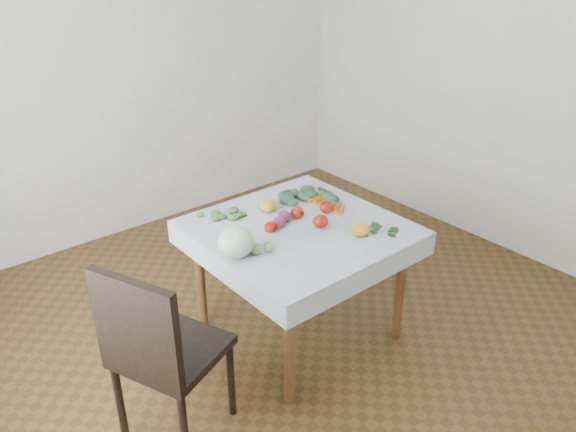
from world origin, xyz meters
The scene contains 19 objects.
ground centered at (0.00, 0.00, 0.00)m, with size 4.00×4.00×0.00m, color brown.
back_wall centered at (0.00, 2.00, 1.35)m, with size 4.00×0.04×2.70m, color white.
table centered at (0.00, 0.00, 0.65)m, with size 1.00×1.00×0.75m.
tablecloth centered at (0.00, 0.00, 0.75)m, with size 1.12×1.12×0.01m, color white.
chair centered at (-1.07, -0.24, 0.58)m, with size 0.60×0.60×1.02m.
cabbage centered at (-0.48, -0.05, 0.84)m, with size 0.19×0.19×0.17m, color silver.
tomato_a centered at (-0.17, 0.05, 0.79)m, with size 0.07×0.07×0.06m, color #B4170C.
tomato_b centered at (0.07, 0.09, 0.79)m, with size 0.08×0.08×0.07m, color #B4170C.
tomato_c centered at (0.09, -0.09, 0.80)m, with size 0.09×0.09×0.08m, color #B4170C.
tomato_d centered at (0.25, 0.03, 0.79)m, with size 0.09×0.09×0.07m, color #B4170C.
heirloom_back centered at (-0.01, 0.28, 0.79)m, with size 0.11×0.11×0.08m, color orange.
heirloom_front centered at (0.20, -0.30, 0.79)m, with size 0.11×0.11×0.07m, color orange.
onion_a centered at (-0.03, 0.10, 0.79)m, with size 0.08×0.08×0.07m, color maroon.
onion_b centered at (-0.10, 0.07, 0.79)m, with size 0.08×0.08×0.07m, color maroon.
tomatillo_cluster centered at (-0.37, -0.08, 0.78)m, with size 0.12×0.13×0.05m.
carrot_bunch centered at (0.36, 0.11, 0.77)m, with size 0.18×0.32×0.03m.
kale_bunch centered at (0.26, 0.23, 0.78)m, with size 0.33×0.30×0.04m.
basil_bunch centered at (0.30, -0.34, 0.76)m, with size 0.25×0.19×0.01m.
dill_bunch centered at (-0.28, 0.40, 0.77)m, with size 0.24×0.21×0.03m.
Camera 1 is at (-1.92, -2.21, 2.29)m, focal length 35.00 mm.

